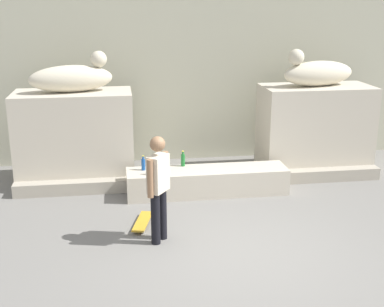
{
  "coord_description": "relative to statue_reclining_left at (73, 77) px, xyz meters",
  "views": [
    {
      "loc": [
        -1.62,
        -6.72,
        3.6
      ],
      "look_at": [
        -0.43,
        1.45,
        1.1
      ],
      "focal_mm": 48.12,
      "sensor_mm": 36.0,
      "label": 1
    }
  ],
  "objects": [
    {
      "name": "skateboard",
      "position": [
        1.16,
        -2.34,
        -2.06
      ],
      "size": [
        0.4,
        0.82,
        0.08
      ],
      "rotation": [
        0.0,
        0.0,
        4.46
      ],
      "color": "gold",
      "rests_on": "ground_plane"
    },
    {
      "name": "statue_reclining_right",
      "position": [
        4.94,
        -0.01,
        0.0
      ],
      "size": [
        1.68,
        0.89,
        0.78
      ],
      "rotation": [
        0.0,
        0.0,
        3.36
      ],
      "color": "beige",
      "rests_on": "pedestal_right"
    },
    {
      "name": "statue_reclining_left",
      "position": [
        0.0,
        0.0,
        0.0
      ],
      "size": [
        1.67,
        0.84,
        0.78
      ],
      "rotation": [
        0.0,
        0.0,
        0.18
      ],
      "color": "beige",
      "rests_on": "pedestal_left"
    },
    {
      "name": "bottle_brown",
      "position": [
        1.46,
        -1.25,
        -1.52
      ],
      "size": [
        0.07,
        0.07,
        0.29
      ],
      "color": "#593314",
      "rests_on": "ledge_block"
    },
    {
      "name": "ledge_block",
      "position": [
        2.47,
        -1.07,
        -1.88
      ],
      "size": [
        3.06,
        0.7,
        0.49
      ],
      "primitive_type": "cube",
      "color": "beige",
      "rests_on": "ground_plane"
    },
    {
      "name": "skater",
      "position": [
        1.39,
        -2.95,
        -1.21
      ],
      "size": [
        0.37,
        0.46,
        1.67
      ],
      "rotation": [
        0.0,
        0.0,
        4.09
      ],
      "color": "black",
      "rests_on": "ground_plane"
    },
    {
      "name": "bottle_blue",
      "position": [
        1.27,
        -0.95,
        -1.52
      ],
      "size": [
        0.07,
        0.07,
        0.28
      ],
      "color": "#194C99",
      "rests_on": "ledge_block"
    },
    {
      "name": "ground_plane",
      "position": [
        2.47,
        -3.46,
        -2.13
      ],
      "size": [
        40.0,
        40.0,
        0.0
      ],
      "primitive_type": "plane",
      "color": "slate"
    },
    {
      "name": "facade_wall",
      "position": [
        2.47,
        1.52,
        0.87
      ],
      "size": [
        10.44,
        0.6,
        6.0
      ],
      "primitive_type": "cube",
      "color": "#B6B49B",
      "rests_on": "ground_plane"
    },
    {
      "name": "bottle_green",
      "position": [
        2.04,
        -0.81,
        -1.51
      ],
      "size": [
        0.08,
        0.08,
        0.3
      ],
      "color": "#1E722D",
      "rests_on": "ledge_block"
    },
    {
      "name": "pedestal_right",
      "position": [
        4.98,
        -0.01,
        -1.21
      ],
      "size": [
        2.29,
        1.14,
        1.84
      ],
      "primitive_type": "cube",
      "color": "beige",
      "rests_on": "ground_plane"
    },
    {
      "name": "pedestal_left",
      "position": [
        -0.04,
        -0.01,
        -1.21
      ],
      "size": [
        2.29,
        1.14,
        1.84
      ],
      "primitive_type": "cube",
      "color": "beige",
      "rests_on": "ground_plane"
    },
    {
      "name": "stair_step",
      "position": [
        2.47,
        -0.6,
        -2.0
      ],
      "size": [
        7.31,
        0.5,
        0.25
      ],
      "primitive_type": "cube",
      "color": "#A9A08F",
      "rests_on": "ground_plane"
    }
  ]
}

